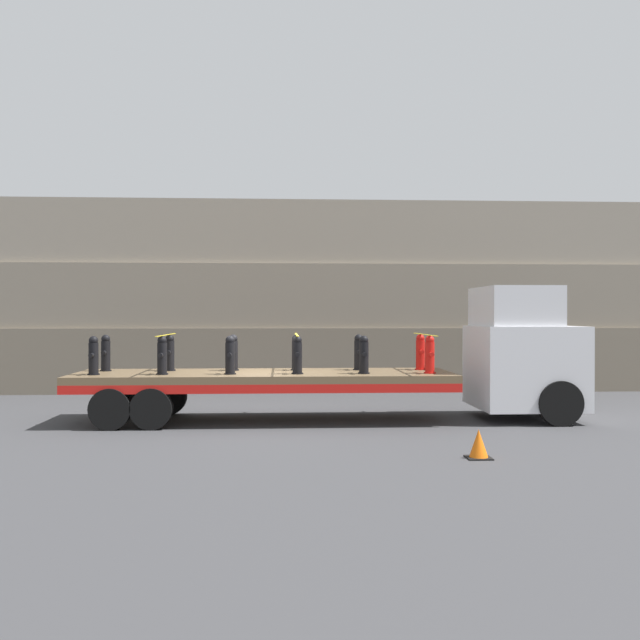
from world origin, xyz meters
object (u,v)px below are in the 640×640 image
(fire_hydrant_black_near_1, at_px, (162,356))
(fire_hydrant_black_near_4, at_px, (364,355))
(fire_hydrant_black_far_2, at_px, (233,353))
(fire_hydrant_red_near_5, at_px, (430,355))
(fire_hydrant_black_far_1, at_px, (170,353))
(fire_hydrant_black_far_0, at_px, (106,353))
(fire_hydrant_black_near_0, at_px, (94,356))
(fire_hydrant_black_near_3, at_px, (297,355))
(fire_hydrant_black_near_2, at_px, (230,355))
(flatbed_trailer, at_px, (241,381))
(fire_hydrant_black_far_3, at_px, (296,353))
(traffic_cone, at_px, (479,444))
(fire_hydrant_red_far_5, at_px, (420,352))
(fire_hydrant_black_far_4, at_px, (359,353))
(truck_cab, at_px, (526,354))

(fire_hydrant_black_near_1, xyz_separation_m, fire_hydrant_black_near_4, (4.68, 0.00, 0.00))
(fire_hydrant_black_far_2, distance_m, fire_hydrant_red_near_5, 4.82)
(fire_hydrant_black_near_1, height_order, fire_hydrant_black_far_1, same)
(fire_hydrant_black_far_0, relative_size, fire_hydrant_red_near_5, 1.00)
(fire_hydrant_black_near_0, bearing_deg, fire_hydrant_black_far_2, 19.98)
(fire_hydrant_black_near_3, bearing_deg, fire_hydrant_black_near_2, 180.00)
(flatbed_trailer, distance_m, fire_hydrant_black_near_2, 0.89)
(fire_hydrant_black_far_2, bearing_deg, fire_hydrant_black_near_4, -19.98)
(fire_hydrant_red_near_5, bearing_deg, fire_hydrant_black_far_3, 160.02)
(fire_hydrant_black_near_1, bearing_deg, flatbed_trailer, 17.69)
(fire_hydrant_black_far_1, relative_size, fire_hydrant_black_near_3, 1.00)
(fire_hydrant_black_near_2, relative_size, fire_hydrant_black_far_3, 1.00)
(flatbed_trailer, bearing_deg, traffic_cone, -46.54)
(fire_hydrant_black_far_0, relative_size, fire_hydrant_black_near_4, 1.00)
(fire_hydrant_black_far_2, bearing_deg, fire_hydrant_black_near_2, -90.00)
(fire_hydrant_black_near_3, xyz_separation_m, fire_hydrant_red_far_5, (3.12, 1.13, 0.00))
(fire_hydrant_black_far_4, bearing_deg, truck_cab, -7.93)
(fire_hydrant_red_near_5, bearing_deg, fire_hydrant_black_far_4, 143.98)
(fire_hydrant_red_near_5, xyz_separation_m, traffic_cone, (0.01, -4.15, -1.36))
(fire_hydrant_black_near_2, xyz_separation_m, fire_hydrant_red_near_5, (4.68, 0.00, 0.00))
(fire_hydrant_black_far_1, bearing_deg, fire_hydrant_black_near_0, -143.98)
(fire_hydrant_black_far_2, relative_size, fire_hydrant_black_near_4, 1.00)
(truck_cab, distance_m, fire_hydrant_black_near_0, 10.33)
(truck_cab, height_order, fire_hydrant_black_near_0, truck_cab)
(fire_hydrant_black_near_1, distance_m, fire_hydrant_red_near_5, 6.24)
(fire_hydrant_black_near_2, height_order, fire_hydrant_black_near_4, same)
(fire_hydrant_black_near_0, bearing_deg, fire_hydrant_black_near_1, 0.00)
(fire_hydrant_black_near_4, bearing_deg, fire_hydrant_red_near_5, 0.00)
(fire_hydrant_black_near_0, distance_m, fire_hydrant_black_far_0, 1.13)
(fire_hydrant_black_far_3, relative_size, fire_hydrant_red_near_5, 1.00)
(flatbed_trailer, height_order, fire_hydrant_red_near_5, fire_hydrant_red_near_5)
(fire_hydrant_black_near_1, distance_m, fire_hydrant_black_near_4, 4.68)
(fire_hydrant_black_far_2, height_order, fire_hydrant_black_far_4, same)
(truck_cab, height_order, flatbed_trailer, truck_cab)
(fire_hydrant_red_near_5, bearing_deg, fire_hydrant_black_near_1, 180.00)
(truck_cab, distance_m, fire_hydrant_black_far_0, 10.33)
(fire_hydrant_black_far_3, distance_m, traffic_cone, 6.29)
(fire_hydrant_black_near_0, xyz_separation_m, fire_hydrant_black_near_2, (3.12, 0.00, 0.00))
(fire_hydrant_black_near_2, relative_size, fire_hydrant_red_near_5, 1.00)
(fire_hydrant_black_far_0, xyz_separation_m, fire_hydrant_black_near_1, (1.56, -1.13, 0.00))
(fire_hydrant_red_near_5, bearing_deg, fire_hydrant_black_near_4, 180.00)
(fire_hydrant_black_near_2, distance_m, fire_hydrant_red_near_5, 4.68)
(fire_hydrant_black_far_2, bearing_deg, fire_hydrant_red_near_5, -13.62)
(fire_hydrant_black_far_1, xyz_separation_m, fire_hydrant_red_near_5, (6.24, -1.13, 0.00))
(fire_hydrant_red_far_5, bearing_deg, fire_hydrant_black_far_4, 180.00)
(fire_hydrant_red_far_5, height_order, traffic_cone, fire_hydrant_red_far_5)
(fire_hydrant_black_near_3, height_order, fire_hydrant_black_far_3, same)
(fire_hydrant_black_far_1, bearing_deg, fire_hydrant_black_far_0, 180.00)
(fire_hydrant_black_far_0, height_order, fire_hydrant_black_far_3, same)
(fire_hydrant_black_far_1, bearing_deg, fire_hydrant_black_near_3, -19.98)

